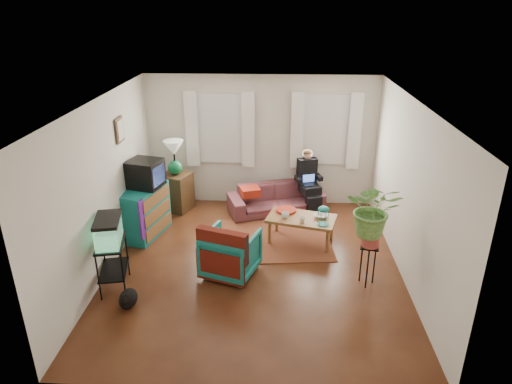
# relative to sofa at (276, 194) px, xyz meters

# --- Properties ---
(floor) EXTENTS (4.50, 5.00, 0.01)m
(floor) POSITION_rel_sofa_xyz_m (-0.32, -2.05, -0.36)
(floor) COLOR #4F2B14
(floor) RESTS_ON ground
(ceiling) EXTENTS (4.50, 5.00, 0.01)m
(ceiling) POSITION_rel_sofa_xyz_m (-0.32, -2.05, 2.24)
(ceiling) COLOR white
(ceiling) RESTS_ON wall_back
(wall_back) EXTENTS (4.50, 0.01, 2.60)m
(wall_back) POSITION_rel_sofa_xyz_m (-0.32, 0.45, 0.94)
(wall_back) COLOR silver
(wall_back) RESTS_ON floor
(wall_front) EXTENTS (4.50, 0.01, 2.60)m
(wall_front) POSITION_rel_sofa_xyz_m (-0.32, -4.55, 0.94)
(wall_front) COLOR silver
(wall_front) RESTS_ON floor
(wall_left) EXTENTS (0.01, 5.00, 2.60)m
(wall_left) POSITION_rel_sofa_xyz_m (-2.57, -2.05, 0.94)
(wall_left) COLOR silver
(wall_left) RESTS_ON floor
(wall_right) EXTENTS (0.01, 5.00, 2.60)m
(wall_right) POSITION_rel_sofa_xyz_m (1.93, -2.05, 0.94)
(wall_right) COLOR silver
(wall_right) RESTS_ON floor
(window_left) EXTENTS (1.08, 0.04, 1.38)m
(window_left) POSITION_rel_sofa_xyz_m (-1.12, 0.43, 1.19)
(window_left) COLOR white
(window_left) RESTS_ON wall_back
(window_right) EXTENTS (1.08, 0.04, 1.38)m
(window_right) POSITION_rel_sofa_xyz_m (0.93, 0.43, 1.19)
(window_right) COLOR white
(window_right) RESTS_ON wall_back
(curtains_left) EXTENTS (1.36, 0.06, 1.50)m
(curtains_left) POSITION_rel_sofa_xyz_m (-1.12, 0.35, 1.19)
(curtains_left) COLOR white
(curtains_left) RESTS_ON wall_back
(curtains_right) EXTENTS (1.36, 0.06, 1.50)m
(curtains_right) POSITION_rel_sofa_xyz_m (0.93, 0.35, 1.19)
(curtains_right) COLOR white
(curtains_right) RESTS_ON wall_back
(picture_frame) EXTENTS (0.04, 0.32, 0.40)m
(picture_frame) POSITION_rel_sofa_xyz_m (-2.53, -1.20, 1.59)
(picture_frame) COLOR #3D2616
(picture_frame) RESTS_ON wall_left
(area_rug) EXTENTS (2.15, 1.79, 0.01)m
(area_rug) POSITION_rel_sofa_xyz_m (-0.06, -1.18, -0.35)
(area_rug) COLOR brown
(area_rug) RESTS_ON floor
(sofa) EXTENTS (1.97, 1.28, 0.72)m
(sofa) POSITION_rel_sofa_xyz_m (0.00, 0.00, 0.00)
(sofa) COLOR brown
(sofa) RESTS_ON floor
(seated_person) EXTENTS (0.62, 0.68, 1.10)m
(seated_person) POSITION_rel_sofa_xyz_m (0.63, 0.21, 0.19)
(seated_person) COLOR black
(seated_person) RESTS_ON sofa
(side_table) EXTENTS (0.66, 0.66, 0.75)m
(side_table) POSITION_rel_sofa_xyz_m (-1.97, -0.00, 0.01)
(side_table) COLOR #412318
(side_table) RESTS_ON floor
(table_lamp) EXTENTS (0.49, 0.49, 0.68)m
(table_lamp) POSITION_rel_sofa_xyz_m (-1.97, -0.00, 0.71)
(table_lamp) COLOR white
(table_lamp) RESTS_ON side_table
(dresser) EXTENTS (0.73, 1.08, 0.89)m
(dresser) POSITION_rel_sofa_xyz_m (-2.31, -1.08, 0.09)
(dresser) COLOR #136173
(dresser) RESTS_ON floor
(crt_tv) EXTENTS (0.65, 0.62, 0.47)m
(crt_tv) POSITION_rel_sofa_xyz_m (-2.26, -0.99, 0.77)
(crt_tv) COLOR black
(crt_tv) RESTS_ON dresser
(aquarium_stand) EXTENTS (0.50, 0.73, 0.74)m
(aquarium_stand) POSITION_rel_sofa_xyz_m (-2.32, -2.72, 0.01)
(aquarium_stand) COLOR black
(aquarium_stand) RESTS_ON floor
(aquarium) EXTENTS (0.45, 0.66, 0.39)m
(aquarium) POSITION_rel_sofa_xyz_m (-2.32, -2.72, 0.58)
(aquarium) COLOR #7FD899
(aquarium) RESTS_ON aquarium_stand
(black_cat) EXTENTS (0.27, 0.39, 0.32)m
(black_cat) POSITION_rel_sofa_xyz_m (-1.99, -3.17, -0.20)
(black_cat) COLOR black
(black_cat) RESTS_ON floor
(armchair) EXTENTS (0.94, 0.91, 0.77)m
(armchair) POSITION_rel_sofa_xyz_m (-0.67, -2.26, 0.02)
(armchair) COLOR #125371
(armchair) RESTS_ON floor
(serape_throw) EXTENTS (0.79, 0.42, 0.63)m
(serape_throw) POSITION_rel_sofa_xyz_m (-0.77, -2.54, 0.18)
(serape_throw) COLOR #9E0A0A
(serape_throw) RESTS_ON armchair
(coffee_table) EXTENTS (1.26, 0.89, 0.47)m
(coffee_table) POSITION_rel_sofa_xyz_m (0.44, -1.23, -0.12)
(coffee_table) COLOR brown
(coffee_table) RESTS_ON floor
(cup_a) EXTENTS (0.16, 0.16, 0.10)m
(cup_a) POSITION_rel_sofa_xyz_m (0.16, -1.26, 0.16)
(cup_a) COLOR white
(cup_a) RESTS_ON coffee_table
(cup_b) EXTENTS (0.13, 0.13, 0.10)m
(cup_b) POSITION_rel_sofa_xyz_m (0.44, -1.42, 0.16)
(cup_b) COLOR beige
(cup_b) RESTS_ON coffee_table
(bowl) EXTENTS (0.27, 0.27, 0.06)m
(bowl) POSITION_rel_sofa_xyz_m (0.76, -1.21, 0.14)
(bowl) COLOR white
(bowl) RESTS_ON coffee_table
(snack_tray) EXTENTS (0.43, 0.43, 0.04)m
(snack_tray) POSITION_rel_sofa_xyz_m (0.18, -1.00, 0.13)
(snack_tray) COLOR #B21414
(snack_tray) RESTS_ON coffee_table
(birdcage) EXTENTS (0.23, 0.23, 0.33)m
(birdcage) POSITION_rel_sofa_xyz_m (0.78, -1.48, 0.28)
(birdcage) COLOR #115B6B
(birdcage) RESTS_ON coffee_table
(plant_stand) EXTENTS (0.32, 0.32, 0.65)m
(plant_stand) POSITION_rel_sofa_xyz_m (1.35, -2.46, -0.04)
(plant_stand) COLOR black
(plant_stand) RESTS_ON floor
(potted_plant) EXTENTS (0.85, 0.77, 0.82)m
(potted_plant) POSITION_rel_sofa_xyz_m (1.35, -2.46, 0.73)
(potted_plant) COLOR #599947
(potted_plant) RESTS_ON plant_stand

